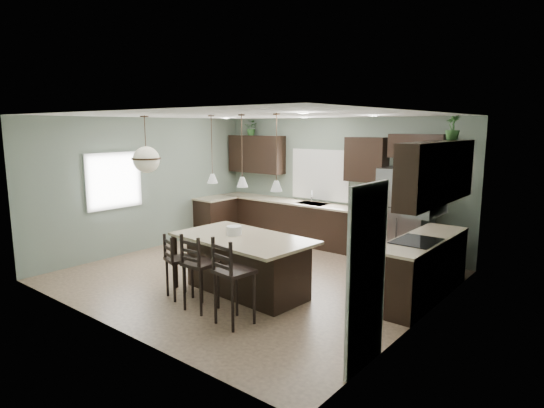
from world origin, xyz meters
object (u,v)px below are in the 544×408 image
at_px(refrigerator, 405,217).
at_px(bar_stool_left, 179,266).
at_px(bar_stool_right, 234,281).
at_px(bar_stool_center, 201,272).
at_px(plant_back_left, 252,128).
at_px(serving_dish, 234,230).
at_px(kitchen_island, 243,265).

xyz_separation_m(refrigerator, bar_stool_left, (-2.00, -3.78, -0.43)).
distance_m(refrigerator, bar_stool_left, 4.30).
height_order(refrigerator, bar_stool_right, refrigerator).
bearing_deg(bar_stool_center, bar_stool_left, 167.96).
bearing_deg(refrigerator, plant_back_left, 176.48).
bearing_deg(serving_dish, bar_stool_left, -121.76).
distance_m(serving_dish, plant_back_left, 4.44).
xyz_separation_m(serving_dish, bar_stool_left, (-0.46, -0.74, -0.50)).
height_order(refrigerator, plant_back_left, plant_back_left).
bearing_deg(serving_dish, bar_stool_center, -79.71).
xyz_separation_m(serving_dish, bar_stool_center, (0.16, -0.86, -0.43)).
relative_size(bar_stool_center, plant_back_left, 3.15).
bearing_deg(refrigerator, bar_stool_right, -99.61).
bearing_deg(bar_stool_right, kitchen_island, 134.09).
distance_m(bar_stool_center, bar_stool_right, 0.72).
bearing_deg(bar_stool_left, plant_back_left, 134.59).
distance_m(kitchen_island, bar_stool_left, 0.98).
relative_size(kitchen_island, bar_stool_center, 1.95).
xyz_separation_m(refrigerator, bar_stool_right, (-0.67, -3.95, -0.32)).
bearing_deg(refrigerator, bar_stool_left, -117.83).
xyz_separation_m(bar_stool_left, plant_back_left, (-2.06, 4.03, 2.08)).
height_order(kitchen_island, bar_stool_center, bar_stool_center).
xyz_separation_m(kitchen_island, bar_stool_left, (-0.66, -0.73, 0.04)).
height_order(bar_stool_center, plant_back_left, plant_back_left).
bearing_deg(kitchen_island, serving_dish, 180.00).
relative_size(refrigerator, plant_back_left, 5.16).
relative_size(serving_dish, bar_stool_center, 0.21).
height_order(bar_stool_center, bar_stool_right, bar_stool_right).
bearing_deg(bar_stool_center, plant_back_left, 121.53).
relative_size(kitchen_island, plant_back_left, 6.14).
bearing_deg(refrigerator, bar_stool_center, -109.52).
distance_m(bar_stool_left, bar_stool_center, 0.63).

